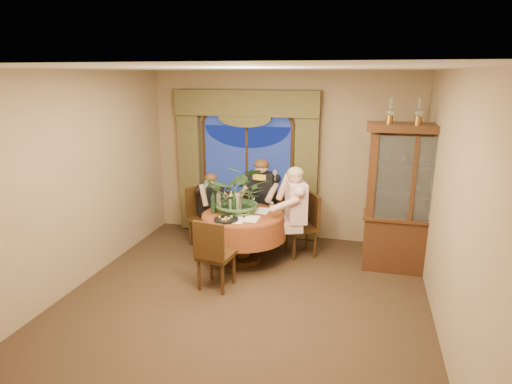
% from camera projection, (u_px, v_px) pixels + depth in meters
% --- Properties ---
extents(floor, '(5.00, 5.00, 0.00)m').
position_uv_depth(floor, '(241.00, 305.00, 5.25)').
color(floor, black).
rests_on(floor, ground).
extents(wall_back, '(4.50, 0.00, 4.50)m').
position_uv_depth(wall_back, '(282.00, 156.00, 7.21)').
color(wall_back, '#856C4D').
rests_on(wall_back, ground).
extents(wall_right, '(0.00, 5.00, 5.00)m').
position_uv_depth(wall_right, '(452.00, 211.00, 4.33)').
color(wall_right, '#856C4D').
rests_on(wall_right, ground).
extents(ceiling, '(5.00, 5.00, 0.00)m').
position_uv_depth(ceiling, '(238.00, 68.00, 4.50)').
color(ceiling, white).
rests_on(ceiling, wall_back).
extents(window, '(1.62, 0.10, 1.32)m').
position_uv_depth(window, '(247.00, 161.00, 7.31)').
color(window, navy).
rests_on(window, wall_back).
extents(arched_transom, '(1.60, 0.06, 0.44)m').
position_uv_depth(arched_transom, '(247.00, 115.00, 7.11)').
color(arched_transom, navy).
rests_on(arched_transom, wall_back).
extents(drapery_left, '(0.38, 0.14, 2.32)m').
position_uv_depth(drapery_left, '(190.00, 165.00, 7.55)').
color(drapery_left, '#443E22').
rests_on(drapery_left, floor).
extents(drapery_right, '(0.38, 0.14, 2.32)m').
position_uv_depth(drapery_right, '(306.00, 172.00, 7.05)').
color(drapery_right, '#443E22').
rests_on(drapery_right, floor).
extents(swag_valance, '(2.45, 0.16, 0.42)m').
position_uv_depth(swag_valance, '(245.00, 103.00, 6.98)').
color(swag_valance, '#443E22').
rests_on(swag_valance, wall_back).
extents(dining_table, '(1.66, 1.66, 0.75)m').
position_uv_depth(dining_table, '(243.00, 238.00, 6.40)').
color(dining_table, maroon).
rests_on(dining_table, floor).
extents(china_cabinet, '(1.30, 0.52, 2.10)m').
position_uv_depth(china_cabinet, '(410.00, 200.00, 5.95)').
color(china_cabinet, '#331A0E').
rests_on(china_cabinet, floor).
extents(oil_lamp_left, '(0.11, 0.11, 0.34)m').
position_uv_depth(oil_lamp_left, '(390.00, 110.00, 5.71)').
color(oil_lamp_left, '#A5722D').
rests_on(oil_lamp_left, china_cabinet).
extents(oil_lamp_center, '(0.11, 0.11, 0.34)m').
position_uv_depth(oil_lamp_center, '(419.00, 111.00, 5.62)').
color(oil_lamp_center, '#A5722D').
rests_on(oil_lamp_center, china_cabinet).
extents(oil_lamp_right, '(0.11, 0.11, 0.34)m').
position_uv_depth(oil_lamp_right, '(449.00, 112.00, 5.54)').
color(oil_lamp_right, '#A5722D').
rests_on(oil_lamp_right, china_cabinet).
extents(chair_right, '(0.57, 0.57, 0.96)m').
position_uv_depth(chair_right, '(301.00, 226.00, 6.60)').
color(chair_right, black).
rests_on(chair_right, floor).
extents(chair_back_right, '(0.45, 0.45, 0.96)m').
position_uv_depth(chair_back_right, '(260.00, 215.00, 7.11)').
color(chair_back_right, black).
rests_on(chair_back_right, floor).
extents(chair_back, '(0.57, 0.57, 0.96)m').
position_uv_depth(chair_back, '(205.00, 217.00, 6.98)').
color(chair_back, black).
rests_on(chair_back, floor).
extents(chair_front_left, '(0.47, 0.47, 0.96)m').
position_uv_depth(chair_front_left, '(216.00, 253.00, 5.58)').
color(chair_front_left, black).
rests_on(chair_front_left, floor).
extents(person_pink, '(0.63, 0.65, 1.44)m').
position_uv_depth(person_pink, '(296.00, 214.00, 6.38)').
color(person_pink, '#D1A9A7').
rests_on(person_pink, floor).
extents(person_back, '(0.58, 0.59, 1.21)m').
position_uv_depth(person_back, '(211.00, 209.00, 7.00)').
color(person_back, black).
rests_on(person_back, floor).
extents(person_scarf, '(0.55, 0.52, 1.43)m').
position_uv_depth(person_scarf, '(262.00, 201.00, 7.06)').
color(person_scarf, black).
rests_on(person_scarf, floor).
extents(stoneware_vase, '(0.15, 0.15, 0.27)m').
position_uv_depth(stoneware_vase, '(237.00, 202.00, 6.39)').
color(stoneware_vase, '#9A7B5F').
rests_on(stoneware_vase, dining_table).
extents(centerpiece_plant, '(0.98, 1.09, 0.85)m').
position_uv_depth(centerpiece_plant, '(240.00, 170.00, 6.27)').
color(centerpiece_plant, '#32532E').
rests_on(centerpiece_plant, dining_table).
extents(olive_bowl, '(0.17, 0.17, 0.05)m').
position_uv_depth(olive_bowl, '(243.00, 214.00, 6.21)').
color(olive_bowl, '#4F5A2C').
rests_on(olive_bowl, dining_table).
extents(cheese_platter, '(0.35, 0.35, 0.02)m').
position_uv_depth(cheese_platter, '(226.00, 220.00, 6.01)').
color(cheese_platter, black).
rests_on(cheese_platter, dining_table).
extents(wine_bottle_0, '(0.07, 0.07, 0.33)m').
position_uv_depth(wine_bottle_0, '(231.00, 199.00, 6.45)').
color(wine_bottle_0, black).
rests_on(wine_bottle_0, dining_table).
extents(wine_bottle_1, '(0.07, 0.07, 0.33)m').
position_uv_depth(wine_bottle_1, '(213.00, 202.00, 6.29)').
color(wine_bottle_1, black).
rests_on(wine_bottle_1, dining_table).
extents(wine_bottle_2, '(0.07, 0.07, 0.33)m').
position_uv_depth(wine_bottle_2, '(231.00, 202.00, 6.33)').
color(wine_bottle_2, tan).
rests_on(wine_bottle_2, dining_table).
extents(wine_bottle_3, '(0.07, 0.07, 0.33)m').
position_uv_depth(wine_bottle_3, '(219.00, 199.00, 6.46)').
color(wine_bottle_3, tan).
rests_on(wine_bottle_3, dining_table).
extents(wine_bottle_4, '(0.07, 0.07, 0.33)m').
position_uv_depth(wine_bottle_4, '(234.00, 203.00, 6.24)').
color(wine_bottle_4, black).
rests_on(wine_bottle_4, dining_table).
extents(tasting_paper_0, '(0.21, 0.30, 0.00)m').
position_uv_depth(tasting_paper_0, '(251.00, 219.00, 6.08)').
color(tasting_paper_0, white).
rests_on(tasting_paper_0, dining_table).
extents(tasting_paper_1, '(0.23, 0.31, 0.00)m').
position_uv_depth(tasting_paper_1, '(262.00, 211.00, 6.43)').
color(tasting_paper_1, white).
rests_on(tasting_paper_1, dining_table).
extents(tasting_paper_2, '(0.28, 0.34, 0.00)m').
position_uv_depth(tasting_paper_2, '(235.00, 220.00, 6.02)').
color(tasting_paper_2, white).
rests_on(tasting_paper_2, dining_table).
extents(wine_glass_person_pink, '(0.07, 0.07, 0.18)m').
position_uv_depth(wine_glass_person_pink, '(271.00, 207.00, 6.31)').
color(wine_glass_person_pink, silver).
rests_on(wine_glass_person_pink, dining_table).
extents(wine_glass_person_back, '(0.07, 0.07, 0.18)m').
position_uv_depth(wine_glass_person_back, '(227.00, 202.00, 6.59)').
color(wine_glass_person_back, silver).
rests_on(wine_glass_person_back, dining_table).
extents(wine_glass_person_scarf, '(0.07, 0.07, 0.18)m').
position_uv_depth(wine_glass_person_scarf, '(253.00, 200.00, 6.66)').
color(wine_glass_person_scarf, silver).
rests_on(wine_glass_person_scarf, dining_table).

